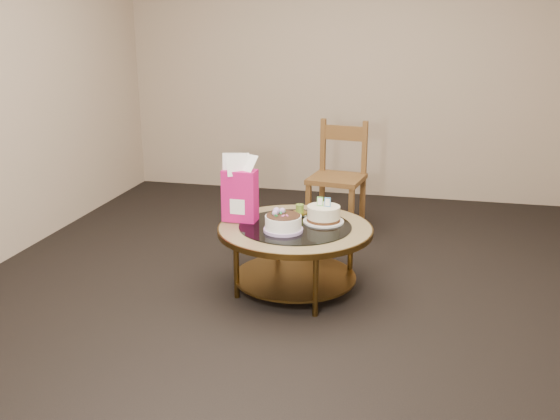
% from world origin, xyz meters
% --- Properties ---
extents(ground, '(5.00, 5.00, 0.00)m').
position_xyz_m(ground, '(0.00, 0.00, 0.00)').
color(ground, black).
rests_on(ground, ground).
extents(room_walls, '(4.52, 5.02, 2.61)m').
position_xyz_m(room_walls, '(0.00, 0.00, 1.54)').
color(room_walls, tan).
rests_on(room_walls, ground).
extents(coffee_table, '(1.02, 1.02, 0.46)m').
position_xyz_m(coffee_table, '(0.00, -0.00, 0.38)').
color(coffee_table, '#543C18').
rests_on(coffee_table, ground).
extents(decorated_cake, '(0.25, 0.25, 0.15)m').
position_xyz_m(decorated_cake, '(-0.05, -0.12, 0.51)').
color(decorated_cake, '#B391CE').
rests_on(decorated_cake, coffee_table).
extents(cream_cake, '(0.27, 0.27, 0.17)m').
position_xyz_m(cream_cake, '(0.17, 0.12, 0.51)').
color(cream_cake, white).
rests_on(cream_cake, coffee_table).
extents(gift_bag, '(0.23, 0.17, 0.45)m').
position_xyz_m(gift_bag, '(-0.38, 0.03, 0.68)').
color(gift_bag, '#C21272').
rests_on(gift_bag, coffee_table).
extents(pillar_candle, '(0.11, 0.11, 0.08)m').
position_xyz_m(pillar_candle, '(-0.02, 0.24, 0.48)').
color(pillar_candle, '#BFB04F').
rests_on(pillar_candle, coffee_table).
extents(dining_chair, '(0.49, 0.49, 0.93)m').
position_xyz_m(dining_chair, '(0.10, 1.32, 0.47)').
color(dining_chair, brown).
rests_on(dining_chair, ground).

